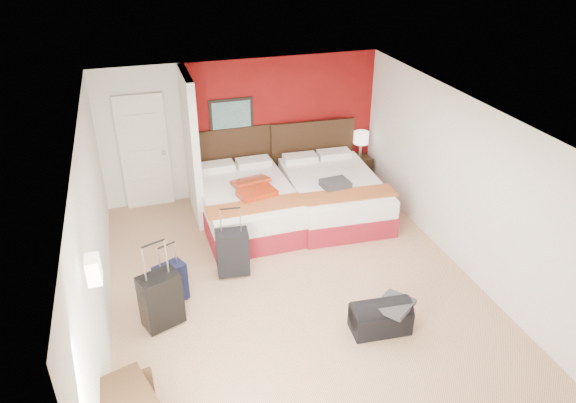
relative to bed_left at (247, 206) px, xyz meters
name	(u,v)px	position (x,y,z in m)	size (l,w,h in m)	color
ground	(297,291)	(0.22, -2.06, -0.33)	(6.50, 6.50, 0.00)	#D8AB85
room_walls	(175,181)	(-1.18, -0.64, 0.93)	(5.02, 6.52, 2.50)	silver
red_accent_panel	(283,125)	(0.97, 1.17, 0.92)	(3.50, 0.04, 2.50)	maroon
partition_wall	(192,148)	(-0.78, 0.55, 0.92)	(0.12, 1.20, 2.50)	silver
entry_door	(145,152)	(-1.53, 1.14, 0.70)	(0.82, 0.06, 2.05)	silver
bed_left	(247,206)	(0.00, 0.00, 0.00)	(1.52, 2.17, 0.65)	white
bed_right	(333,195)	(1.53, -0.07, 0.00)	(1.52, 2.17, 0.65)	silver
red_suitcase_open	(254,187)	(0.10, -0.10, 0.38)	(0.59, 0.82, 0.10)	#A52B0E
jacket_bundle	(335,184)	(1.43, -0.37, 0.38)	(0.45, 0.36, 0.11)	#3B3C40
nightstand	(359,170)	(2.43, 0.88, -0.05)	(0.39, 0.39, 0.54)	black
table_lamp	(361,145)	(2.43, 0.88, 0.47)	(0.28, 0.28, 0.51)	beige
suitcase_black	(161,302)	(-1.62, -2.20, 0.04)	(0.49, 0.30, 0.73)	black
suitcase_charcoal	(233,254)	(-0.54, -1.37, 0.01)	(0.46, 0.29, 0.68)	black
suitcase_navy	(171,285)	(-1.46, -1.76, -0.05)	(0.40, 0.24, 0.55)	black
duffel_bag	(380,318)	(0.98, -3.10, -0.14)	(0.73, 0.39, 0.37)	black
jacket_draped	(395,305)	(1.13, -3.15, 0.07)	(0.45, 0.38, 0.06)	#39393E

